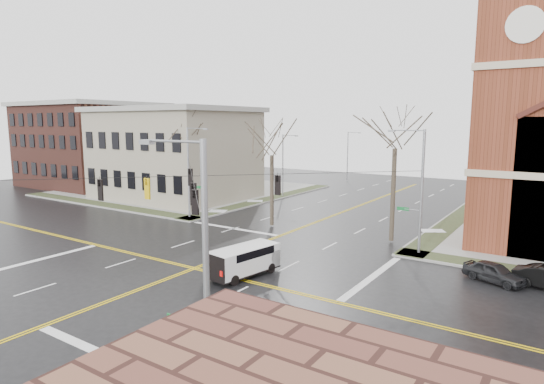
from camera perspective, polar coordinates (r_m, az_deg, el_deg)
The scene contains 17 objects.
ground at distance 31.08m, azimuth -9.70°, elevation -9.43°, with size 120.00×120.00×0.00m, color black.
sidewalks at distance 31.06m, azimuth -9.71°, elevation -9.30°, with size 80.00×80.00×0.17m.
road_markings at distance 31.08m, azimuth -9.70°, elevation -9.42°, with size 100.00×100.00×0.01m.
civic_building_a at distance 59.40m, azimuth -12.05°, elevation 4.55°, with size 18.00×14.00×11.00m, color gray.
civic_building_b at distance 76.10m, azimuth -21.60°, elevation 5.39°, with size 18.00×16.00×12.00m, color brown.
signal_pole_ne at distance 34.40m, azimuth 18.01°, elevation 0.49°, with size 2.75×0.22×9.00m.
signal_pole_nw at distance 45.93m, azimuth -10.30°, elevation 2.75°, with size 2.75×0.22×9.00m.
signal_pole_se at distance 14.21m, azimuth -8.79°, elevation -10.55°, with size 2.75×0.22×9.00m.
span_wires at distance 29.75m, azimuth -10.01°, elevation 2.00°, with size 23.02×23.02×0.03m.
traffic_signals at distance 29.37m, azimuth -10.87°, elevation 0.41°, with size 8.21×8.26×1.30m.
streetlight_north_a at distance 58.55m, azimuth 1.49°, elevation 3.67°, with size 2.30×0.20×8.00m.
streetlight_north_b at distance 76.17m, azimuth 9.57°, elevation 4.72°, with size 2.30×0.20×8.00m.
cargo_van at distance 29.09m, azimuth -3.27°, elevation -8.32°, with size 2.69×5.12×1.85m.
parked_car_a at distance 31.06m, azimuth 26.11°, elevation -9.03°, with size 1.47×3.65×1.24m, color black.
tree_nw_far at distance 49.27m, azimuth -10.48°, elevation 6.80°, with size 4.00×4.00×11.17m.
tree_nw_near at distance 41.47m, azimuth -0.02°, elevation 5.23°, with size 4.00×4.00×9.77m.
tree_ne at distance 37.09m, azimuth 15.20°, elevation 6.04°, with size 4.00×4.00×11.16m.
Camera 1 is at (20.45, -21.34, 9.61)m, focal length 30.00 mm.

